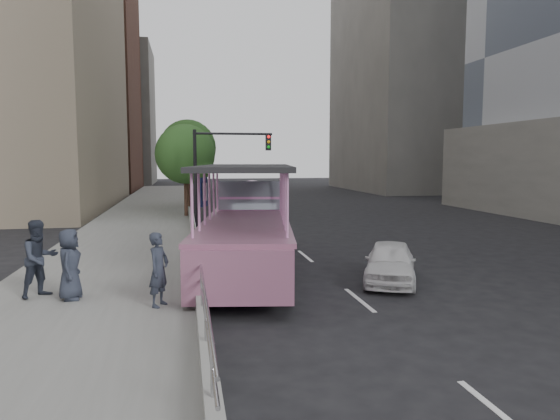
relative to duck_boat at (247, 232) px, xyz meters
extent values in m
plane|color=black|center=(1.44, -2.05, -1.29)|extent=(160.00, 160.00, 0.00)
cube|color=gray|center=(-4.31, 7.95, -1.14)|extent=(5.50, 80.00, 0.30)
cube|color=gray|center=(-1.68, -0.05, -0.81)|extent=(0.24, 30.00, 0.36)
cylinder|color=#B2B2B7|center=(-1.68, -10.05, -0.28)|extent=(0.07, 0.07, 0.70)
cylinder|color=#B2B2B7|center=(-1.68, -8.05, -0.28)|extent=(0.07, 0.07, 0.70)
cylinder|color=#B2B2B7|center=(-1.68, -6.05, -0.28)|extent=(0.07, 0.07, 0.70)
cylinder|color=#B2B2B7|center=(-1.68, -4.05, -0.28)|extent=(0.07, 0.07, 0.70)
cylinder|color=#B2B2B7|center=(-1.68, -2.05, -0.28)|extent=(0.07, 0.07, 0.70)
cylinder|color=#B2B2B7|center=(-1.68, -0.05, -0.28)|extent=(0.07, 0.07, 0.70)
cylinder|color=#B2B2B7|center=(-1.68, 1.95, -0.28)|extent=(0.07, 0.07, 0.70)
cylinder|color=#B2B2B7|center=(-1.68, 3.95, -0.28)|extent=(0.07, 0.07, 0.70)
cylinder|color=#B2B2B7|center=(-1.68, 5.95, -0.28)|extent=(0.07, 0.07, 0.70)
cylinder|color=#B2B2B7|center=(-1.68, 7.95, -0.28)|extent=(0.07, 0.07, 0.70)
cylinder|color=#B2B2B7|center=(-1.68, 9.95, -0.28)|extent=(0.07, 0.07, 0.70)
cylinder|color=#B2B2B7|center=(-1.68, -0.05, -0.28)|extent=(0.06, 22.00, 0.06)
cylinder|color=#B2B2B7|center=(-1.68, -0.05, 0.05)|extent=(0.06, 22.00, 0.06)
cylinder|color=black|center=(-1.74, -3.79, -0.84)|extent=(0.49, 0.95, 0.91)
cylinder|color=black|center=(0.44, -4.14, -0.84)|extent=(0.49, 0.95, 0.91)
cylinder|color=black|center=(-1.29, -1.01, -0.84)|extent=(0.49, 0.95, 0.91)
cylinder|color=black|center=(0.90, -1.36, -0.84)|extent=(0.49, 0.95, 0.91)
cylinder|color=black|center=(-0.83, 1.78, -0.84)|extent=(0.49, 0.95, 0.91)
cylinder|color=black|center=(1.35, 1.42, -0.84)|extent=(0.49, 0.95, 0.91)
cube|color=#D788C3|center=(-0.16, -0.99, -0.26)|extent=(3.82, 8.55, 1.26)
cube|color=#D788C3|center=(0.62, 3.78, -0.01)|extent=(2.78, 2.51, 1.57)
cylinder|color=#D788C3|center=(0.76, 4.63, 0.29)|extent=(2.45, 1.08, 2.37)
cube|color=#8A506D|center=(-0.85, -5.21, -0.26)|extent=(2.54, 0.75, 1.26)
cube|color=#8A506D|center=(-0.16, -0.99, 0.43)|extent=(3.99, 8.87, 0.12)
cube|color=black|center=(-0.23, -1.38, 2.12)|extent=(3.71, 6.99, 0.14)
cube|color=#8993A2|center=(0.33, 2.04, 1.04)|extent=(2.32, 0.58, 1.06)
cube|color=#D788C3|center=(0.41, 2.49, 0.74)|extent=(2.35, 1.35, 0.50)
imported|color=white|center=(3.99, -2.40, -0.68)|extent=(2.78, 3.85, 1.22)
imported|color=#272D3A|center=(-2.62, -4.64, -0.14)|extent=(0.66, 0.75, 1.71)
imported|color=#272D3A|center=(-5.52, -3.28, -0.04)|extent=(1.17, 1.16, 1.90)
imported|color=#272D3A|center=(-4.75, -3.68, -0.13)|extent=(0.56, 0.85, 1.72)
cylinder|color=black|center=(-1.36, 0.95, 0.09)|extent=(0.09, 0.09, 2.77)
cube|color=navy|center=(-1.36, 0.95, 1.26)|extent=(0.26, 0.65, 1.00)
cube|color=white|center=(-1.33, 0.95, 1.26)|extent=(0.17, 0.42, 0.61)
cylinder|color=black|center=(-1.46, 10.45, 1.31)|extent=(0.18, 0.18, 5.20)
cylinder|color=black|center=(0.54, 10.45, 3.71)|extent=(4.20, 0.12, 0.12)
cube|color=black|center=(2.44, 10.45, 3.26)|extent=(0.28, 0.22, 0.85)
sphere|color=red|center=(2.44, 10.32, 3.56)|extent=(0.16, 0.16, 0.16)
cylinder|color=#3E271C|center=(-1.96, 13.95, 0.25)|extent=(0.22, 0.22, 3.08)
sphere|color=#2E5D25|center=(-1.96, 13.95, 2.67)|extent=(3.52, 3.52, 3.52)
sphere|color=#2E5D25|center=(-1.56, 13.65, 2.12)|extent=(2.42, 2.42, 2.42)
cylinder|color=#3E271C|center=(-1.76, 19.95, 0.44)|extent=(0.22, 0.22, 3.47)
sphere|color=#2E5D25|center=(-1.76, 19.95, 3.17)|extent=(3.97, 3.97, 3.97)
sphere|color=#2E5D25|center=(-1.36, 19.65, 2.55)|extent=(2.73, 2.73, 2.73)
cube|color=brown|center=(-16.56, 45.95, 11.71)|extent=(18.00, 16.00, 26.00)
cube|color=gray|center=(27.44, 39.95, 14.71)|extent=(20.00, 20.00, 32.00)
cube|color=gray|center=(-14.56, 61.95, 8.71)|extent=(16.00, 14.00, 20.00)
camera|label=1|loc=(-1.98, -16.17, 2.39)|focal=32.00mm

